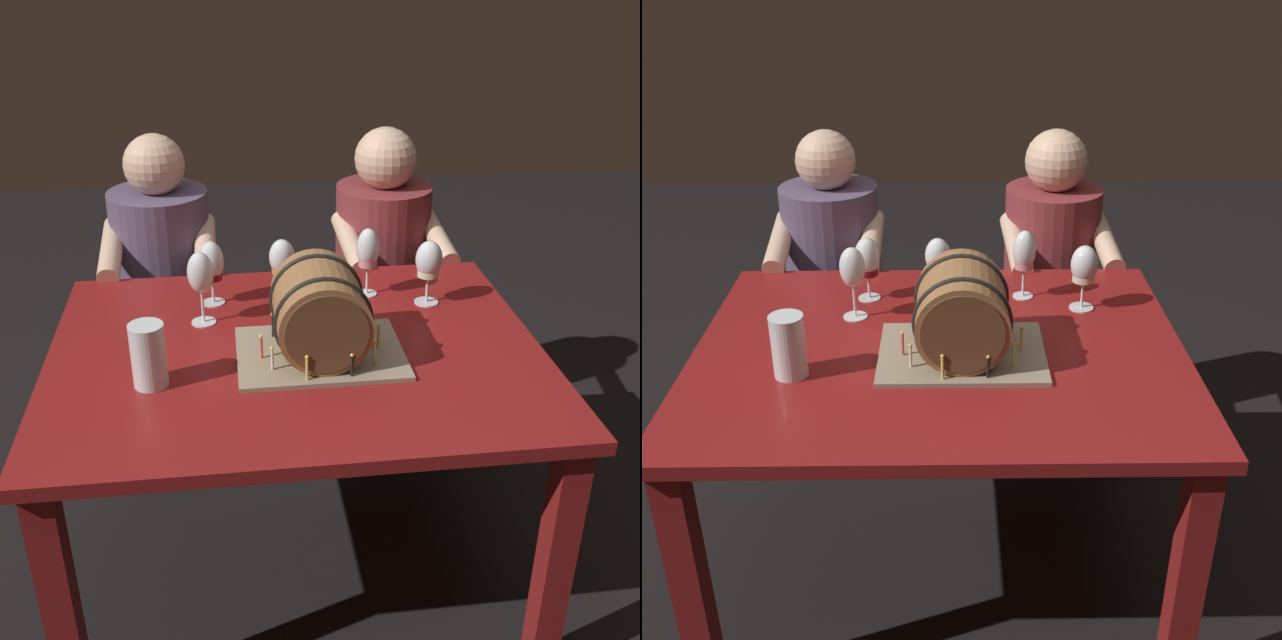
# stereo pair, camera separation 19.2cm
# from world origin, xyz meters

# --- Properties ---
(ground_plane) EXTENTS (8.00, 8.00, 0.00)m
(ground_plane) POSITION_xyz_m (0.00, 0.00, 0.00)
(ground_plane) COLOR black
(dining_table) EXTENTS (1.27, 1.01, 0.75)m
(dining_table) POSITION_xyz_m (0.00, 0.00, 0.64)
(dining_table) COLOR maroon
(dining_table) RESTS_ON ground
(barrel_cake) EXTENTS (0.42, 0.32, 0.25)m
(barrel_cake) POSITION_xyz_m (0.06, -0.05, 0.86)
(barrel_cake) COLOR gray
(barrel_cake) RESTS_ON dining_table
(wine_glass_amber) EXTENTS (0.07, 0.07, 0.18)m
(wine_glass_amber) POSITION_xyz_m (-0.01, 0.31, 0.87)
(wine_glass_amber) COLOR white
(wine_glass_amber) RESTS_ON dining_table
(wine_glass_empty) EXTENTS (0.07, 0.07, 0.21)m
(wine_glass_empty) POSITION_xyz_m (-0.24, 0.17, 0.89)
(wine_glass_empty) COLOR white
(wine_glass_empty) RESTS_ON dining_table
(wine_glass_red) EXTENTS (0.07, 0.07, 0.19)m
(wine_glass_red) POSITION_xyz_m (-0.21, 0.30, 0.87)
(wine_glass_red) COLOR white
(wine_glass_red) RESTS_ON dining_table
(wine_glass_white) EXTENTS (0.08, 0.08, 0.19)m
(wine_glass_white) POSITION_xyz_m (0.40, 0.22, 0.87)
(wine_glass_white) COLOR white
(wine_glass_white) RESTS_ON dining_table
(wine_glass_rose) EXTENTS (0.07, 0.07, 0.21)m
(wine_glass_rose) POSITION_xyz_m (0.24, 0.30, 0.88)
(wine_glass_rose) COLOR white
(wine_glass_rose) RESTS_ON dining_table
(beer_pint) EXTENTS (0.08, 0.08, 0.16)m
(beer_pint) POSITION_xyz_m (-0.36, -0.14, 0.82)
(beer_pint) COLOR white
(beer_pint) RESTS_ON dining_table
(person_seated_left) EXTENTS (0.37, 0.46, 1.14)m
(person_seated_left) POSITION_xyz_m (-0.38, 0.76, 0.52)
(person_seated_left) COLOR #372D40
(person_seated_left) RESTS_ON ground
(person_seated_right) EXTENTS (0.39, 0.48, 1.13)m
(person_seated_right) POSITION_xyz_m (0.38, 0.76, 0.52)
(person_seated_right) COLOR #4C1B1E
(person_seated_right) RESTS_ON ground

